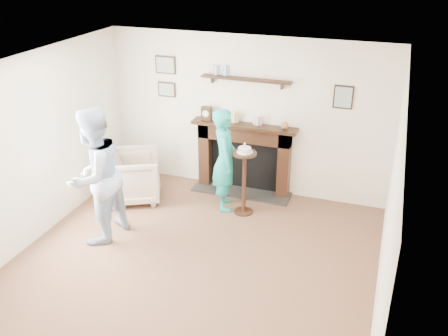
{
  "coord_description": "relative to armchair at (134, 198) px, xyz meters",
  "views": [
    {
      "loc": [
        2.12,
        -4.62,
        3.79
      ],
      "look_at": [
        0.19,
        0.9,
        1.08
      ],
      "focal_mm": 40.0,
      "sensor_mm": 36.0,
      "label": 1
    }
  ],
  "objects": [
    {
      "name": "ground",
      "position": [
        1.56,
        -1.54,
        0.0
      ],
      "size": [
        5.0,
        5.0,
        0.0
      ],
      "primitive_type": "plane",
      "color": "brown",
      "rests_on": "ground"
    },
    {
      "name": "room_shell",
      "position": [
        1.55,
        -0.85,
        1.62
      ],
      "size": [
        4.54,
        5.02,
        2.52
      ],
      "color": "silver",
      "rests_on": "ground"
    },
    {
      "name": "armchair",
      "position": [
        0.0,
        0.0,
        0.0
      ],
      "size": [
        1.13,
        1.12,
        0.77
      ],
      "primitive_type": "imported",
      "rotation": [
        0.0,
        0.0,
        2.04
      ],
      "color": "tan",
      "rests_on": "ground"
    },
    {
      "name": "man",
      "position": [
        0.12,
        -1.16,
        0.0
      ],
      "size": [
        0.82,
        0.99,
        1.87
      ],
      "primitive_type": "imported",
      "rotation": [
        0.0,
        0.0,
        -1.7
      ],
      "color": "silver",
      "rests_on": "ground"
    },
    {
      "name": "woman",
      "position": [
        1.46,
        0.22,
        0.0
      ],
      "size": [
        0.57,
        0.68,
        1.58
      ],
      "primitive_type": "imported",
      "rotation": [
        0.0,
        0.0,
        1.96
      ],
      "color": "teal",
      "rests_on": "ground"
    },
    {
      "name": "pedestal_table",
      "position": [
        1.78,
        0.15,
        0.69
      ],
      "size": [
        0.35,
        0.35,
        1.13
      ],
      "color": "black",
      "rests_on": "ground"
    }
  ]
}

